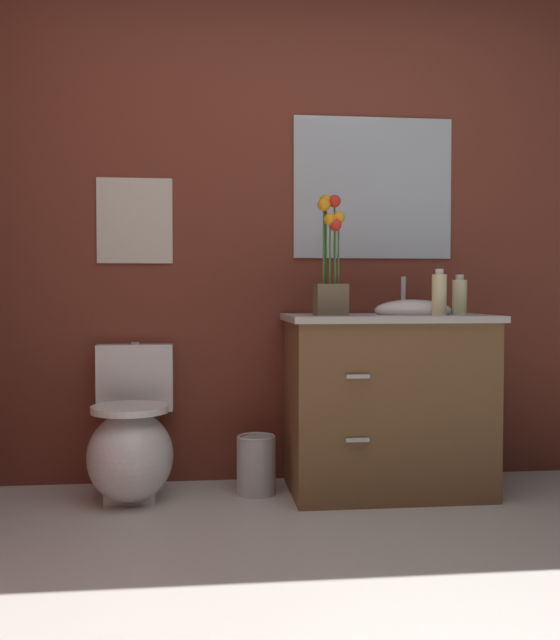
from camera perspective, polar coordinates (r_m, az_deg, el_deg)
ground_plane at (r=2.14m, az=6.28°, el=-23.53°), size 9.68×9.68×0.00m
wall_back at (r=3.68m, az=3.45°, el=7.16°), size 4.52×0.05×2.50m
toilet at (r=3.40m, az=-11.54°, el=-9.51°), size 0.38×0.59×0.69m
vanity_cabinet at (r=3.44m, az=8.41°, el=-6.28°), size 0.94×0.56×1.01m
flower_vase at (r=3.27m, az=3.97°, el=3.82°), size 0.14×0.14×0.54m
soap_bottle at (r=3.33m, az=12.33°, el=1.99°), size 0.07×0.07×0.21m
lotion_bottle at (r=3.45m, az=13.85°, el=1.80°), size 0.07×0.07×0.18m
trash_bin at (r=3.42m, az=-1.87°, el=-11.22°), size 0.18×0.18×0.27m
wall_poster at (r=3.61m, az=-11.28°, el=7.62°), size 0.36×0.01×0.41m
wall_mirror at (r=3.72m, az=7.28°, el=10.19°), size 0.80×0.01×0.70m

